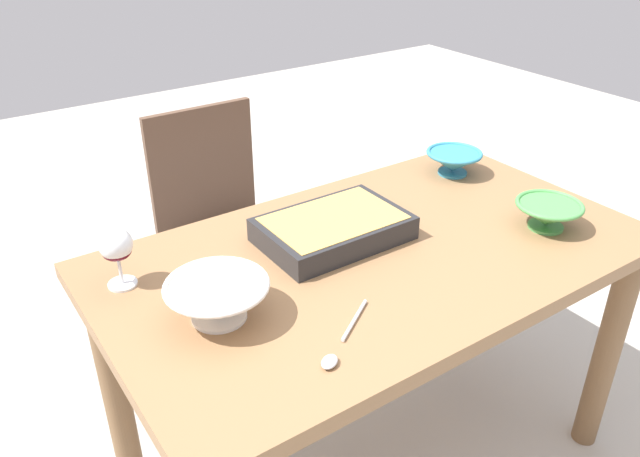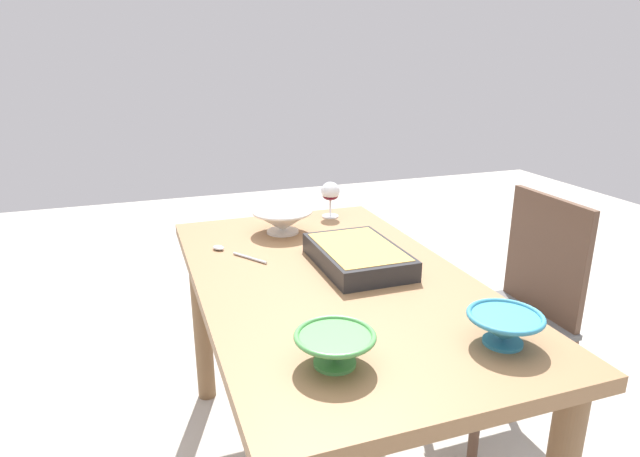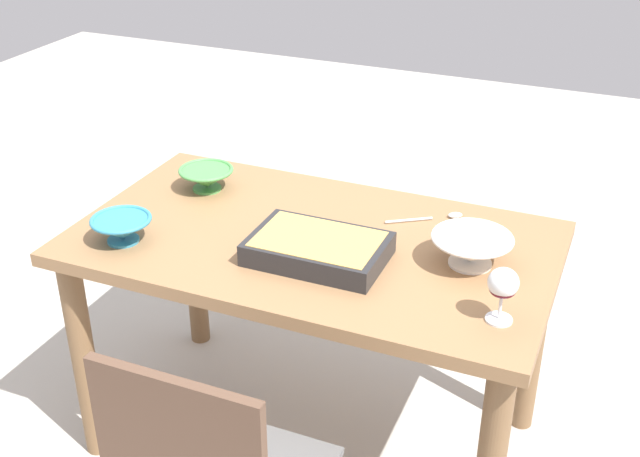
# 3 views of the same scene
# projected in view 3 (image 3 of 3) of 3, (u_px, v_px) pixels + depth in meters

# --- Properties ---
(ground_plane) EXTENTS (8.00, 8.00, 0.00)m
(ground_plane) POSITION_uv_depth(u_px,v_px,m) (314.00, 435.00, 2.68)
(ground_plane) COLOR #B2ADA3
(dining_table) EXTENTS (1.38, 0.79, 0.75)m
(dining_table) POSITION_uv_depth(u_px,v_px,m) (313.00, 272.00, 2.38)
(dining_table) COLOR olive
(dining_table) RESTS_ON ground_plane
(wine_glass) EXTENTS (0.08, 0.08, 0.15)m
(wine_glass) POSITION_uv_depth(u_px,v_px,m) (503.00, 286.00, 1.91)
(wine_glass) COLOR white
(wine_glass) RESTS_ON dining_table
(casserole_dish) EXTENTS (0.37, 0.24, 0.06)m
(casserole_dish) POSITION_uv_depth(u_px,v_px,m) (318.00, 247.00, 2.20)
(casserole_dish) COLOR #262628
(casserole_dish) RESTS_ON dining_table
(mixing_bowl) EXTENTS (0.18, 0.18, 0.07)m
(mixing_bowl) POSITION_uv_depth(u_px,v_px,m) (206.00, 178.00, 2.59)
(mixing_bowl) COLOR #4C994C
(mixing_bowl) RESTS_ON dining_table
(small_bowl) EXTENTS (0.17, 0.17, 0.08)m
(small_bowl) POSITION_uv_depth(u_px,v_px,m) (122.00, 228.00, 2.28)
(small_bowl) COLOR teal
(small_bowl) RESTS_ON dining_table
(serving_bowl) EXTENTS (0.22, 0.22, 0.09)m
(serving_bowl) POSITION_uv_depth(u_px,v_px,m) (471.00, 248.00, 2.17)
(serving_bowl) COLOR white
(serving_bowl) RESTS_ON dining_table
(serving_spoon) EXTENTS (0.21, 0.15, 0.01)m
(serving_spoon) POSITION_uv_depth(u_px,v_px,m) (440.00, 217.00, 2.42)
(serving_spoon) COLOR silver
(serving_spoon) RESTS_ON dining_table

